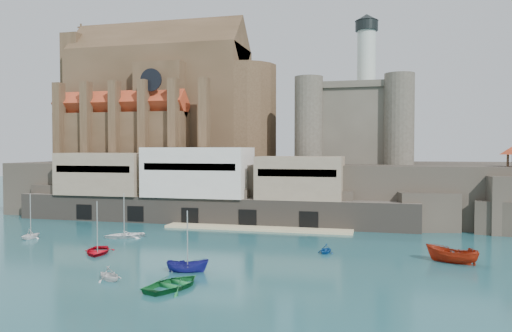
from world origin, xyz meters
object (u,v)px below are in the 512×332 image
Objects in this scene: boat_0 at (98,253)px; boat_1 at (109,280)px; castle_keep at (356,120)px; church at (167,106)px; boat_2 at (188,272)px.

boat_1 is (7.96, -10.83, 0.00)m from boat_0.
church is at bearing 178.89° from castle_keep.
boat_2 reaches higher than boat_1.
boat_0 reaches higher than boat_1.
church is at bearing 47.68° from boat_1.
church reaches higher than boat_0.
boat_2 is at bearing -44.95° from boat_0.
church is 10.64× the size of boat_2.
boat_0 is 15.45m from boat_2.
boat_0 reaches higher than boat_2.
church is 8.44× the size of boat_0.
boat_2 is (25.72, -52.22, -22.13)m from church.
boat_1 is at bearing 114.74° from boat_2.
castle_keep reaches higher than boat_0.
church is 52.48m from boat_0.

